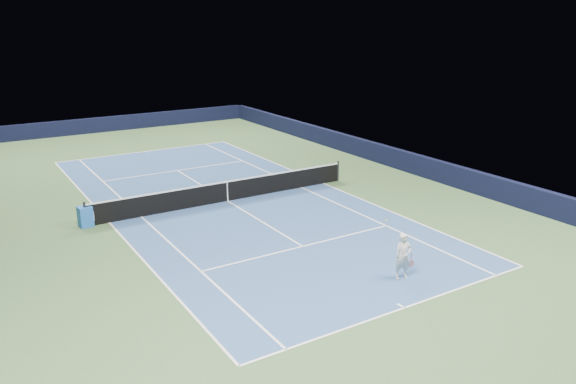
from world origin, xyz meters
TOP-DOWN VIEW (x-y plane):
  - ground at (0.00, 0.00)m, footprint 40.00×40.00m
  - wall_far at (0.00, 19.82)m, footprint 22.00×0.35m
  - wall_right at (10.82, 0.00)m, footprint 0.35×40.00m
  - court_surface at (0.00, 0.00)m, footprint 10.97×23.77m
  - baseline_far at (0.00, 11.88)m, footprint 10.97×0.08m
  - baseline_near at (0.00, -11.88)m, footprint 10.97×0.08m
  - sideline_doubles_right at (5.49, 0.00)m, footprint 0.08×23.77m
  - sideline_doubles_left at (-5.49, 0.00)m, footprint 0.08×23.77m
  - sideline_singles_right at (4.12, 0.00)m, footprint 0.08×23.77m
  - sideline_singles_left at (-4.12, 0.00)m, footprint 0.08×23.77m
  - service_line_far at (0.00, 6.40)m, footprint 8.23×0.08m
  - service_line_near at (0.00, -6.40)m, footprint 8.23×0.08m
  - center_service_line at (0.00, 0.00)m, footprint 0.08×12.80m
  - center_mark_far at (0.00, 11.73)m, footprint 0.08×0.30m
  - center_mark_near at (0.00, -11.73)m, footprint 0.08×0.30m
  - tennis_net at (0.00, 0.00)m, footprint 12.90×0.10m
  - sponsor_cube at (-6.40, 0.06)m, footprint 0.60×0.54m
  - tennis_player at (1.33, -10.34)m, footprint 0.78×1.29m

SIDE VIEW (x-z plane):
  - ground at x=0.00m, z-range 0.00..0.00m
  - court_surface at x=0.00m, z-range 0.00..0.01m
  - baseline_far at x=0.00m, z-range 0.01..0.01m
  - baseline_near at x=0.00m, z-range 0.01..0.01m
  - sideline_doubles_right at x=5.49m, z-range 0.01..0.01m
  - sideline_doubles_left at x=-5.49m, z-range 0.01..0.01m
  - sideline_singles_right at x=4.12m, z-range 0.01..0.01m
  - sideline_singles_left at x=-4.12m, z-range 0.01..0.01m
  - service_line_far at x=0.00m, z-range 0.01..0.01m
  - service_line_near at x=0.00m, z-range 0.01..0.01m
  - center_service_line at x=0.00m, z-range 0.01..0.01m
  - center_mark_far at x=0.00m, z-range 0.01..0.01m
  - center_mark_near at x=0.00m, z-range 0.01..0.01m
  - sponsor_cube at x=-6.40m, z-range 0.00..0.86m
  - tennis_net at x=0.00m, z-range -0.03..1.04m
  - wall_far at x=0.00m, z-range 0.00..1.10m
  - wall_right at x=10.82m, z-range 0.00..1.10m
  - tennis_player at x=1.33m, z-range -0.07..1.64m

